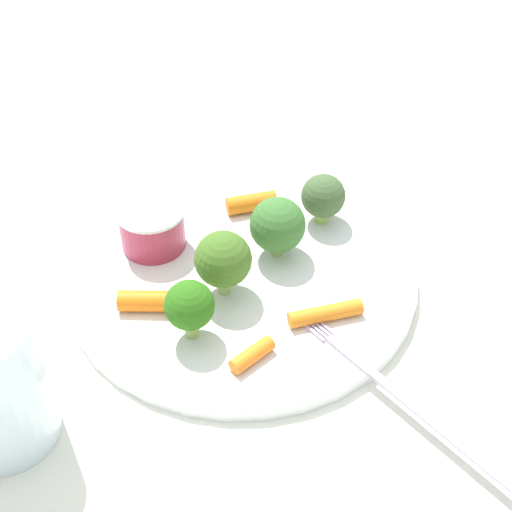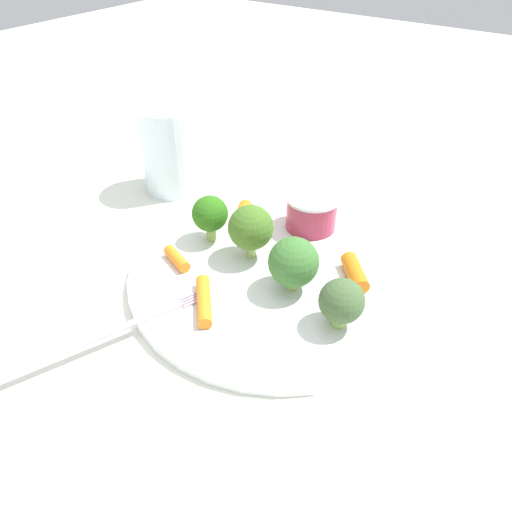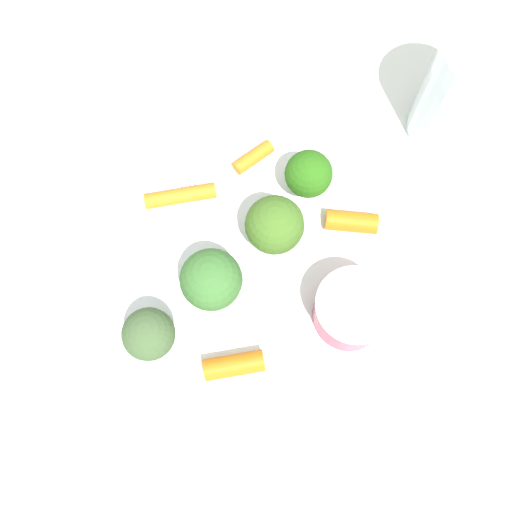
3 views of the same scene
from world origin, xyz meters
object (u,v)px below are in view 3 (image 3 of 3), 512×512
object	(u,v)px
sauce_cup	(351,310)
broccoli_floret_1	(149,334)
drinking_glass	(469,93)
plate	(253,274)
carrot_stick_1	(234,365)
fork	(141,120)
carrot_stick_2	(253,157)
broccoli_floret_2	(211,280)
carrot_stick_0	(180,196)
broccoli_floret_3	(306,173)
carrot_stick_3	(351,222)
broccoli_floret_0	(274,225)

from	to	relation	value
sauce_cup	broccoli_floret_1	world-z (taller)	broccoli_floret_1
broccoli_floret_1	drinking_glass	xyz separation A→B (m)	(-0.11, -0.30, 0.02)
plate	carrot_stick_1	distance (m)	0.08
sauce_cup	broccoli_floret_1	distance (m)	0.15
carrot_stick_1	fork	distance (m)	0.23
carrot_stick_2	drinking_glass	size ratio (longest dim) A/B	0.34
sauce_cup	broccoli_floret_2	bearing A→B (deg)	20.62
plate	sauce_cup	bearing A→B (deg)	-174.50
plate	drinking_glass	xyz separation A→B (m)	(-0.08, -0.21, 0.05)
broccoli_floret_1	plate	bearing A→B (deg)	-111.99
broccoli_floret_1	carrot_stick_0	xyz separation A→B (m)	(0.05, -0.11, -0.02)
broccoli_floret_3	carrot_stick_2	world-z (taller)	broccoli_floret_3
fork	sauce_cup	bearing A→B (deg)	166.27
carrot_stick_1	carrot_stick_3	xyz separation A→B (m)	(-0.02, -0.15, 0.00)
broccoli_floret_3	carrot_stick_0	distance (m)	0.11
plate	carrot_stick_0	bearing A→B (deg)	-14.91
carrot_stick_1	broccoli_floret_1	bearing A→B (deg)	13.87
carrot_stick_1	drinking_glass	size ratio (longest dim) A/B	0.42
sauce_cup	carrot_stick_3	bearing A→B (deg)	-62.69
sauce_cup	broccoli_floret_1	bearing A→B (deg)	39.13
fork	carrot_stick_2	bearing A→B (deg)	-169.85
broccoli_floret_3	carrot_stick_1	bearing A→B (deg)	100.98
broccoli_floret_1	drinking_glass	bearing A→B (deg)	-110.53
broccoli_floret_3	carrot_stick_2	distance (m)	0.06
plate	fork	world-z (taller)	fork
fork	carrot_stick_3	bearing A→B (deg)	-177.29
broccoli_floret_0	fork	world-z (taller)	broccoli_floret_0
fork	broccoli_floret_3	bearing A→B (deg)	-173.75
plate	broccoli_floret_2	world-z (taller)	broccoli_floret_2
sauce_cup	broccoli_floret_3	size ratio (longest dim) A/B	1.13
broccoli_floret_2	fork	world-z (taller)	broccoli_floret_2
carrot_stick_0	plate	bearing A→B (deg)	165.09
broccoli_floret_3	carrot_stick_1	size ratio (longest dim) A/B	1.14
drinking_glass	carrot_stick_2	bearing A→B (deg)	44.09
carrot_stick_0	carrot_stick_1	distance (m)	0.15
broccoli_floret_1	fork	world-z (taller)	broccoli_floret_1
carrot_stick_1	fork	world-z (taller)	carrot_stick_1
broccoli_floret_1	carrot_stick_2	size ratio (longest dim) A/B	1.28
broccoli_floret_1	carrot_stick_1	world-z (taller)	broccoli_floret_1
broccoli_floret_0	carrot_stick_1	bearing A→B (deg)	105.35
carrot_stick_2	broccoli_floret_1	bearing A→B (deg)	95.72
carrot_stick_1	carrot_stick_3	bearing A→B (deg)	-97.42
broccoli_floret_3	drinking_glass	world-z (taller)	drinking_glass
broccoli_floret_1	carrot_stick_0	world-z (taller)	broccoli_floret_1
carrot_stick_3	drinking_glass	distance (m)	0.14
plate	broccoli_floret_0	size ratio (longest dim) A/B	5.03
broccoli_floret_2	carrot_stick_1	xyz separation A→B (m)	(-0.05, 0.04, -0.02)
broccoli_floret_0	fork	xyz separation A→B (m)	(0.16, -0.04, -0.03)
carrot_stick_0	broccoli_floret_2	bearing A→B (deg)	141.82
plate	sauce_cup	xyz separation A→B (m)	(-0.08, -0.01, 0.03)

